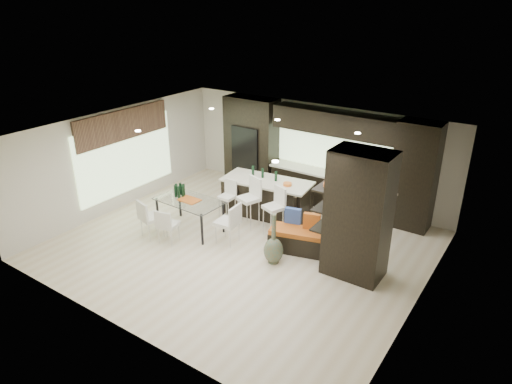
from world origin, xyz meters
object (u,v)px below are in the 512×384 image
Objects in this scene: kitchen_island at (267,197)px; chair_far at (152,220)px; stool_left at (227,204)px; chair_near at (168,227)px; stool_mid at (249,207)px; stool_right at (273,216)px; chair_end at (227,225)px; floor_vase at (274,239)px; bench at (300,241)px; dining_table at (190,215)px.

kitchen_island is 3.03m from chair_far.
stool_left is 1.80m from chair_near.
stool_mid is 1.07× the size of stool_right.
kitchen_island reaches higher than chair_end.
stool_left is at bearing -139.15° from kitchen_island.
floor_vase is (1.42, -1.92, 0.10)m from kitchen_island.
chair_near is 0.87× the size of chair_end.
stool_mid is 1.30× the size of chair_near.
bench is 1.76× the size of chair_near.
dining_table is (-1.09, -1.79, -0.09)m from kitchen_island.
chair_far is at bearing -122.01° from stool_right.
kitchen_island reaches higher than stool_right.
stool_mid reaches higher than chair_near.
floor_vase reaches higher than stool_left.
floor_vase is at bearing -100.24° from chair_end.
kitchen_island is 2.61× the size of chair_far.
kitchen_island is 1.41× the size of dining_table.
bench is 0.85× the size of dining_table.
stool_right reaches higher than bench.
chair_end is (0.77, -1.00, 0.04)m from stool_left.
stool_mid reaches higher than stool_right.
kitchen_island is 2.40× the size of stool_right.
chair_far is at bearing -128.93° from kitchen_island.
stool_mid is 1.16× the size of chair_far.
stool_left is 0.94× the size of chair_far.
stool_mid is 1.79m from floor_vase.
chair_end is at bearing -103.03° from stool_right.
chair_near is at bearing 17.70° from chair_far.
floor_vase reaches higher than chair_far.
stool_right is at bearing -38.47° from chair_end.
kitchen_island is at bearing 152.16° from stool_right.
floor_vase reaches higher than chair_near.
dining_table is 2.07× the size of chair_near.
stool_mid is at bearing 142.37° from floor_vase.
floor_vase is at bearing -124.33° from bench.
stool_mid is (-0.00, -0.83, 0.03)m from kitchen_island.
chair_far is at bearing -121.01° from dining_table.
dining_table is at bearing 85.45° from chair_end.
floor_vase is (-0.25, -0.74, 0.31)m from bench.
chair_far is at bearing -117.31° from stool_left.
stool_right is 1.08× the size of chair_far.
bench is at bearing -73.86° from chair_end.
stool_mid reaches higher than kitchen_island.
stool_left is at bearing 33.15° from chair_end.
chair_near is (-1.09, -2.55, -0.08)m from kitchen_island.
stool_right is 1.05× the size of chair_end.
stool_mid is at bearing 62.16° from chair_far.
floor_vase is 3.10m from chair_far.
bench is 1.53× the size of chair_end.
stool_mid is 0.63× the size of dining_table.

